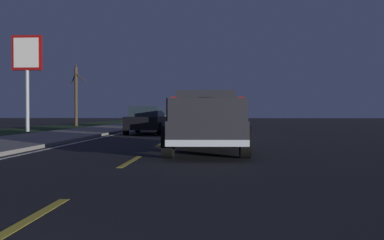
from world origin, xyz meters
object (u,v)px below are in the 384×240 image
(gas_price_sign, at_px, (27,60))
(bare_tree_far, at_px, (76,95))
(pickup_truck, at_px, (205,119))
(sedan_tan, at_px, (165,118))
(sedan_black, at_px, (148,120))
(sedan_silver, at_px, (207,121))

(gas_price_sign, bearing_deg, bare_tree_far, 3.83)
(pickup_truck, relative_size, sedan_tan, 1.24)
(sedan_black, bearing_deg, sedan_tan, 1.53)
(gas_price_sign, height_order, bare_tree_far, gas_price_sign)
(pickup_truck, relative_size, gas_price_sign, 0.90)
(sedan_silver, distance_m, gas_price_sign, 13.15)
(sedan_black, bearing_deg, sedan_silver, -127.80)
(sedan_tan, bearing_deg, sedan_silver, -164.54)
(bare_tree_far, bearing_deg, pickup_truck, -153.38)
(pickup_truck, height_order, sedan_tan, pickup_truck)
(pickup_truck, relative_size, sedan_silver, 1.25)
(sedan_silver, relative_size, sedan_tan, 1.00)
(sedan_black, relative_size, sedan_silver, 1.01)
(gas_price_sign, bearing_deg, sedan_black, -107.76)
(sedan_tan, relative_size, gas_price_sign, 0.73)
(sedan_silver, height_order, gas_price_sign, gas_price_sign)
(gas_price_sign, bearing_deg, sedan_tan, -44.56)
(sedan_silver, bearing_deg, sedan_tan, 15.46)
(sedan_tan, relative_size, bare_tree_far, 0.77)
(gas_price_sign, xyz_separation_m, bare_tree_far, (11.58, 0.78, -1.66))
(sedan_black, height_order, bare_tree_far, bare_tree_far)
(sedan_tan, height_order, gas_price_sign, gas_price_sign)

